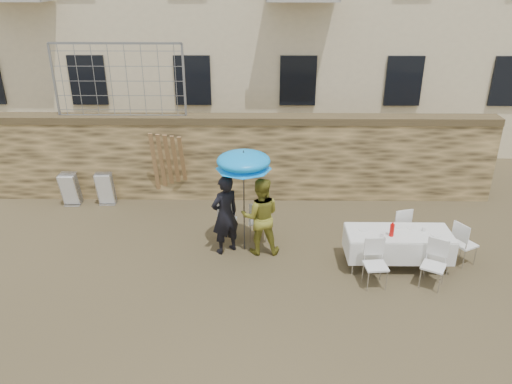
{
  "coord_description": "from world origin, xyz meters",
  "views": [
    {
      "loc": [
        0.52,
        -7.22,
        5.68
      ],
      "look_at": [
        0.4,
        2.2,
        1.4
      ],
      "focal_mm": 35.0,
      "sensor_mm": 36.0,
      "label": 1
    }
  ],
  "objects_px": {
    "man_suit": "(225,215)",
    "couple_chair_left": "(227,220)",
    "chair_stack_left": "(72,187)",
    "table_chair_side": "(465,243)",
    "woman_dress": "(261,216)",
    "soda_bottle": "(392,230)",
    "banquet_table": "(399,234)",
    "umbrella": "(244,164)",
    "table_chair_back": "(398,226)",
    "table_chair_front_left": "(376,265)",
    "couple_chair_right": "(258,220)",
    "table_chair_front_right": "(434,265)",
    "chair_stack_right": "(106,187)"
  },
  "relations": [
    {
      "from": "table_chair_front_left",
      "to": "table_chair_back",
      "type": "xyz_separation_m",
      "value": [
        0.8,
        1.55,
        0.0
      ]
    },
    {
      "from": "couple_chair_right",
      "to": "chair_stack_left",
      "type": "height_order",
      "value": "couple_chair_right"
    },
    {
      "from": "banquet_table",
      "to": "table_chair_side",
      "type": "relative_size",
      "value": 2.19
    },
    {
      "from": "couple_chair_right",
      "to": "soda_bottle",
      "type": "relative_size",
      "value": 3.69
    },
    {
      "from": "couple_chair_left",
      "to": "chair_stack_right",
      "type": "xyz_separation_m",
      "value": [
        -3.25,
        1.82,
        -0.02
      ]
    },
    {
      "from": "couple_chair_left",
      "to": "chair_stack_left",
      "type": "relative_size",
      "value": 1.04
    },
    {
      "from": "man_suit",
      "to": "table_chair_side",
      "type": "bearing_deg",
      "value": 138.86
    },
    {
      "from": "couple_chair_left",
      "to": "man_suit",
      "type": "bearing_deg",
      "value": 91.39
    },
    {
      "from": "woman_dress",
      "to": "soda_bottle",
      "type": "height_order",
      "value": "woman_dress"
    },
    {
      "from": "umbrella",
      "to": "couple_chair_left",
      "type": "bearing_deg",
      "value": 131.63
    },
    {
      "from": "umbrella",
      "to": "table_chair_front_left",
      "type": "distance_m",
      "value": 3.28
    },
    {
      "from": "woman_dress",
      "to": "banquet_table",
      "type": "distance_m",
      "value": 2.86
    },
    {
      "from": "woman_dress",
      "to": "couple_chair_left",
      "type": "bearing_deg",
      "value": -38.11
    },
    {
      "from": "man_suit",
      "to": "banquet_table",
      "type": "xyz_separation_m",
      "value": [
        3.56,
        -0.51,
        -0.15
      ]
    },
    {
      "from": "table_chair_side",
      "to": "man_suit",
      "type": "bearing_deg",
      "value": 56.25
    },
    {
      "from": "couple_chair_right",
      "to": "table_chair_front_left",
      "type": "relative_size",
      "value": 1.0
    },
    {
      "from": "soda_bottle",
      "to": "table_chair_front_left",
      "type": "distance_m",
      "value": 0.84
    },
    {
      "from": "soda_bottle",
      "to": "table_chair_front_right",
      "type": "relative_size",
      "value": 0.27
    },
    {
      "from": "umbrella",
      "to": "table_chair_side",
      "type": "relative_size",
      "value": 2.21
    },
    {
      "from": "soda_bottle",
      "to": "chair_stack_left",
      "type": "distance_m",
      "value": 8.11
    },
    {
      "from": "woman_dress",
      "to": "table_chair_back",
      "type": "xyz_separation_m",
      "value": [
        3.01,
        0.29,
        -0.38
      ]
    },
    {
      "from": "table_chair_back",
      "to": "chair_stack_left",
      "type": "relative_size",
      "value": 1.04
    },
    {
      "from": "man_suit",
      "to": "woman_dress",
      "type": "bearing_deg",
      "value": 143.57
    },
    {
      "from": "couple_chair_left",
      "to": "table_chair_side",
      "type": "relative_size",
      "value": 1.0
    },
    {
      "from": "chair_stack_right",
      "to": "woman_dress",
      "type": "bearing_deg",
      "value": -30.63
    },
    {
      "from": "banquet_table",
      "to": "umbrella",
      "type": "bearing_deg",
      "value": 169.1
    },
    {
      "from": "chair_stack_left",
      "to": "table_chair_back",
      "type": "bearing_deg",
      "value": -14.71
    },
    {
      "from": "banquet_table",
      "to": "table_chair_front_right",
      "type": "height_order",
      "value": "table_chair_front_right"
    },
    {
      "from": "woman_dress",
      "to": "table_chair_front_right",
      "type": "relative_size",
      "value": 1.79
    },
    {
      "from": "woman_dress",
      "to": "table_chair_back",
      "type": "height_order",
      "value": "woman_dress"
    },
    {
      "from": "banquet_table",
      "to": "soda_bottle",
      "type": "height_order",
      "value": "soda_bottle"
    },
    {
      "from": "table_chair_side",
      "to": "chair_stack_right",
      "type": "height_order",
      "value": "table_chair_side"
    },
    {
      "from": "table_chair_front_left",
      "to": "table_chair_side",
      "type": "height_order",
      "value": "same"
    },
    {
      "from": "man_suit",
      "to": "chair_stack_left",
      "type": "bearing_deg",
      "value": -66.14
    },
    {
      "from": "couple_chair_right",
      "to": "table_chair_front_left",
      "type": "xyz_separation_m",
      "value": [
        2.26,
        -1.81,
        0.0
      ]
    },
    {
      "from": "umbrella",
      "to": "table_chair_front_right",
      "type": "xyz_separation_m",
      "value": [
        3.66,
        -1.36,
        -1.53
      ]
    },
    {
      "from": "man_suit",
      "to": "table_chair_back",
      "type": "height_order",
      "value": "man_suit"
    },
    {
      "from": "table_chair_back",
      "to": "chair_stack_left",
      "type": "xyz_separation_m",
      "value": [
        -7.91,
        2.08,
        -0.02
      ]
    },
    {
      "from": "table_chair_back",
      "to": "couple_chair_left",
      "type": "bearing_deg",
      "value": -20.68
    },
    {
      "from": "man_suit",
      "to": "woman_dress",
      "type": "relative_size",
      "value": 1.03
    },
    {
      "from": "woman_dress",
      "to": "table_chair_front_left",
      "type": "distance_m",
      "value": 2.57
    },
    {
      "from": "woman_dress",
      "to": "umbrella",
      "type": "relative_size",
      "value": 0.81
    },
    {
      "from": "couple_chair_right",
      "to": "table_chair_front_right",
      "type": "height_order",
      "value": "same"
    },
    {
      "from": "banquet_table",
      "to": "table_chair_front_right",
      "type": "distance_m",
      "value": 0.94
    },
    {
      "from": "couple_chair_right",
      "to": "soda_bottle",
      "type": "bearing_deg",
      "value": 156.43
    },
    {
      "from": "chair_stack_right",
      "to": "soda_bottle",
      "type": "bearing_deg",
      "value": -24.6
    },
    {
      "from": "soda_bottle",
      "to": "table_chair_back",
      "type": "relative_size",
      "value": 0.27
    },
    {
      "from": "man_suit",
      "to": "couple_chair_left",
      "type": "distance_m",
      "value": 0.68
    },
    {
      "from": "couple_chair_left",
      "to": "table_chair_front_left",
      "type": "bearing_deg",
      "value": 149.97
    },
    {
      "from": "chair_stack_right",
      "to": "couple_chair_right",
      "type": "bearing_deg",
      "value": -24.71
    }
  ]
}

